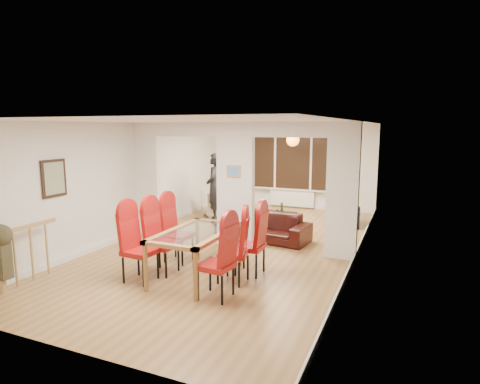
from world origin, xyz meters
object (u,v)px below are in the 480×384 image
Objects in this scene: dining_table at (197,254)px; armchair at (218,203)px; dining_chair_lb at (162,240)px; coffee_table at (274,216)px; dining_chair_rb at (233,248)px; television at (350,214)px; sofa at (263,226)px; person at (214,187)px; dining_chair_ra at (216,260)px; bowl at (280,211)px; dining_chair_lc at (178,231)px; dining_chair_rc at (250,242)px; bottle at (282,207)px; dining_chair_la at (140,246)px.

dining_table is 2.08× the size of armchair.
dining_chair_lb is 1.07× the size of coffee_table.
dining_chair_rb is 1.13× the size of television.
dining_table reaches higher than sofa.
television is (3.45, 0.88, -0.62)m from person.
person is at bearing 84.02° from television.
person reaches higher than dining_chair_lb.
dining_chair_ra reaches higher than bowl.
dining_chair_lb is at bearing -98.54° from bowl.
dining_table is 4.75m from armchair.
bowl is at bearing 82.37° from dining_chair_lc.
dining_chair_lc is at bearing 98.25° from dining_chair_lb.
bottle is (-0.65, 3.96, -0.18)m from dining_chair_rc.
dining_chair_lb is at bearing 170.69° from dining_chair_rb.
dining_chair_lc is 3.90m from coffee_table.
bowl is at bearing 102.69° from dining_chair_ra.
bowl is (0.12, 0.10, 0.15)m from coffee_table.
dining_chair_rb is 5.62× the size of bowl.
dining_chair_lc is 4.00m from bowl.
dining_chair_la is 1.19× the size of television.
bowl is (0.68, 4.55, -0.31)m from dining_chair_lb.
coffee_table is (-1.93, -0.34, -0.16)m from television.
dining_chair_lc is 4.37× the size of bottle.
dining_chair_la is 0.57× the size of sofa.
dining_chair_rc is (1.40, 0.55, -0.02)m from dining_chair_lb.
dining_chair_lb reaches higher than sofa.
television is 0.90× the size of coffee_table.
dining_chair_lc is at bearing 144.80° from dining_chair_ra.
bottle is at bearing 82.99° from dining_chair_rb.
dining_chair_rb is 2.61m from sofa.
dining_chair_la is 4.46m from person.
bowl is (-0.60, 4.45, -0.29)m from dining_chair_rb.
armchair is at bearing 121.69° from dining_chair_ra.
sofa is at bearing -80.13° from coffee_table.
dining_chair_lc is at bearing 144.58° from dining_chair_rb.
bowl is at bearing 52.04° from armchair.
coffee_table is at bearing 84.78° from dining_chair_lb.
bowl is at bearing 77.34° from television.
dining_table is at bearing 4.55° from dining_chair_lb.
dining_chair_la is at bearing -102.59° from dining_chair_lb.
dining_chair_la reaches higher than dining_chair_lb.
dining_table is at bearing 143.73° from dining_chair_ra.
sofa is at bearing -84.17° from bowl.
dining_table is 6.52× the size of bottle.
person is (-0.84, 4.37, 0.32)m from dining_chair_la.
dining_chair_lb is at bearing 132.31° from television.
dining_chair_la is 1.09m from dining_chair_lc.
coffee_table is (1.52, 0.53, -0.78)m from person.
television is at bearing 7.58° from bowl.
dining_chair_rb reaches higher than armchair.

